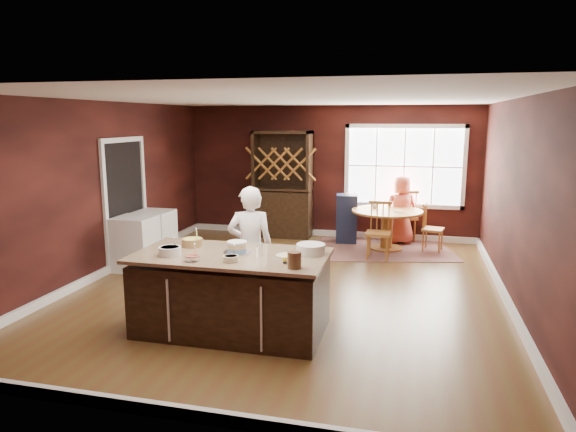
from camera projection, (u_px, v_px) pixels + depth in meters
The scene contains 28 objects.
room_shell at pixel (290, 196), 7.25m from camera, with size 7.00×7.00×7.00m.
window at pixel (404, 166), 10.18m from camera, with size 2.36×0.10×1.66m, color white, non-canonical shape.
doorway at pixel (126, 204), 8.58m from camera, with size 0.08×1.26×2.13m, color white, non-canonical shape.
kitchen_island at pixel (232, 294), 5.90m from camera, with size 2.19×1.15×0.92m.
dining_table at pixel (387, 221), 9.61m from camera, with size 1.32×1.32×0.75m.
baker at pixel (250, 248), 6.54m from camera, with size 0.59×0.38×1.60m, color white.
layer_cake at pixel (237, 247), 5.85m from camera, with size 0.32×0.32×0.13m, color white, non-canonical shape.
bowl_blue at pixel (170, 251), 5.74m from camera, with size 0.25×0.25×0.10m, color silver.
bowl_yellow at pixel (192, 242), 6.15m from camera, with size 0.25×0.25×0.09m, color #A2714C.
bowl_pink at pixel (192, 258), 5.50m from camera, with size 0.17×0.17×0.06m, color white.
bowl_olive at pixel (231, 259), 5.49m from camera, with size 0.17×0.17×0.06m, color white.
drinking_glass at pixel (260, 250), 5.71m from camera, with size 0.07×0.07×0.15m, color silver.
dinner_plate at pixel (286, 256), 5.70m from camera, with size 0.24×0.24×0.02m, color beige.
white_tub at pixel (311, 249), 5.81m from camera, with size 0.33×0.33×0.11m, color white.
stoneware_crock at pixel (294, 260), 5.24m from camera, with size 0.14×0.14×0.17m, color #504024.
toy_figurine at pixel (285, 260), 5.40m from camera, with size 0.05×0.05×0.08m, color yellow, non-canonical shape.
rug at pixel (386, 249), 9.71m from camera, with size 2.38×1.84×0.01m, color brown.
chair_east at pixel (433, 227), 9.50m from camera, with size 0.38×0.36×0.91m, color brown, non-canonical shape.
chair_south at pixel (379, 231), 8.94m from camera, with size 0.43×0.41×1.02m, color brown, non-canonical shape.
chair_north at pixel (404, 215), 10.29m from camera, with size 0.44×0.42×1.06m, color brown, non-canonical shape.
seated_woman at pixel (401, 210), 10.04m from camera, with size 0.66×0.43×1.35m, color #D0543E.
high_chair at pixel (346, 218), 10.16m from camera, with size 0.41×0.41×1.01m, color black, non-canonical shape.
toddler at pixel (350, 203), 10.07m from camera, with size 0.18×0.14×0.26m, color #8CA5BF, non-canonical shape.
table_plate at pixel (399, 211), 9.43m from camera, with size 0.19×0.19×0.01m, color beige.
table_cup at pixel (375, 206), 9.76m from camera, with size 0.12×0.12×0.09m, color silver.
hutch at pixel (283, 184), 10.59m from camera, with size 1.20×0.50×2.19m, color black.
washer at pixel (136, 243), 8.31m from camera, with size 0.61×0.59×0.88m, color white.
dryer at pixel (155, 235), 8.92m from camera, with size 0.60×0.58×0.87m, color silver.
Camera 1 is at (1.70, -6.97, 2.42)m, focal length 32.00 mm.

